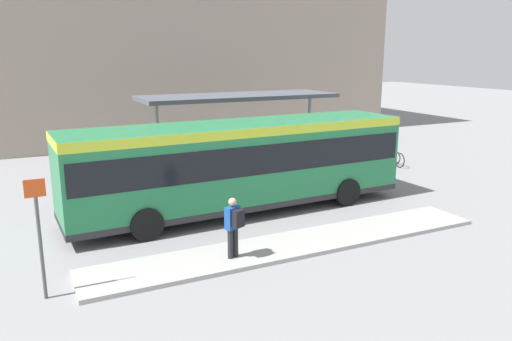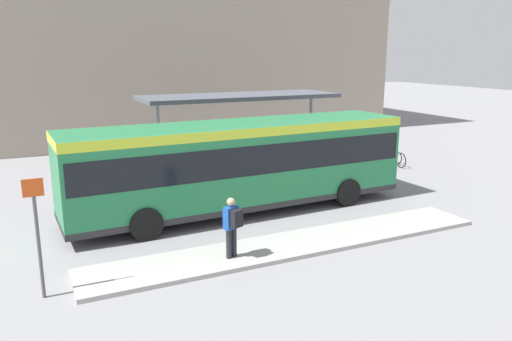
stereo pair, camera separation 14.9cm
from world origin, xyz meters
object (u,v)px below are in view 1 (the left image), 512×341
Objects in this scene: bicycle_orange at (388,156)px; platform_sign at (39,234)px; potted_planter_near_shelter at (278,165)px; bicycle_black at (377,153)px; city_bus at (241,160)px; bicycle_white at (393,158)px; pedestrian_waiting at (234,224)px; potted_planter_far_side at (179,178)px.

platform_sign is (-16.70, -7.88, 1.22)m from bicycle_orange.
potted_planter_near_shelter is 0.49× the size of platform_sign.
bicycle_black is (-0.17, 0.66, 0.04)m from bicycle_orange.
city_bus is 10.99m from bicycle_black.
bicycle_orange is at bearing 19.71° from city_bus.
city_bus is 10.90m from bicycle_orange.
bicycle_orange is at bearing 7.18° from potted_planter_near_shelter.
bicycle_white is at bearing 179.60° from bicycle_black.
potted_planter_far_side is (0.62, 6.73, -0.33)m from pedestrian_waiting.
pedestrian_waiting reaches higher than potted_planter_far_side.
potted_planter_near_shelter is (5.20, 7.05, -0.36)m from pedestrian_waiting.
pedestrian_waiting reaches higher than bicycle_black.
platform_sign reaches higher than potted_planter_near_shelter.
pedestrian_waiting is at bearing -118.74° from city_bus.
city_bus reaches higher than bicycle_white.
pedestrian_waiting is 4.70m from platform_sign.
potted_planter_near_shelter is at bearing -84.68° from bicycle_white.
city_bus reaches higher than bicycle_black.
potted_planter_far_side is 8.58m from platform_sign.
pedestrian_waiting is 0.94× the size of bicycle_white.
bicycle_white is at bearing 23.74° from platform_sign.
city_bus reaches higher than pedestrian_waiting.
city_bus reaches higher than potted_planter_near_shelter.
bicycle_black is at bearing 6.51° from bicycle_orange.
potted_planter_far_side is (-11.14, -0.52, 0.35)m from bicycle_white.
city_bus is 4.61m from potted_planter_near_shelter.
potted_planter_near_shelter is (-6.66, -1.52, 0.32)m from bicycle_black.
potted_planter_near_shelter is at bearing 3.97° from potted_planter_far_side.
platform_sign is at bearing 69.36° from pedestrian_waiting.
platform_sign reaches higher than pedestrian_waiting.
city_bus is at bearing 30.40° from platform_sign.
pedestrian_waiting is at bearing -126.40° from potted_planter_near_shelter.
pedestrian_waiting is 13.83m from bicycle_white.
bicycle_black is 0.63× the size of platform_sign.
bicycle_black is at bearing 179.25° from bicycle_white.
city_bus is at bearing 103.36° from bicycle_orange.
bicycle_orange is at bearing 25.27° from platform_sign.
city_bus is 4.47m from pedestrian_waiting.
platform_sign reaches higher than potted_planter_far_side.
bicycle_white is at bearing -78.69° from pedestrian_waiting.
platform_sign is (-16.53, -8.54, 1.18)m from bicycle_black.
potted_planter_far_side is (-1.37, 2.80, -1.10)m from city_bus.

